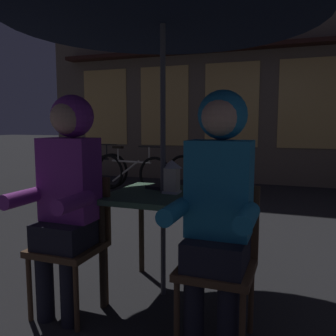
{
  "coord_description": "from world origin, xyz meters",
  "views": [
    {
      "loc": [
        0.88,
        -2.28,
        1.22
      ],
      "look_at": [
        0.0,
        0.1,
        0.9
      ],
      "focal_mm": 38.17,
      "sensor_mm": 36.0,
      "label": 1
    }
  ],
  "objects_px": {
    "cafe_table": "(163,207)",
    "bicycle_second": "(131,173)",
    "bicycle_third": "(208,174)",
    "lantern": "(172,176)",
    "chair_left": "(74,236)",
    "person_right_hooded": "(218,194)",
    "book": "(162,187)",
    "person_left_hooded": "(67,183)",
    "chair_right": "(219,254)",
    "bicycle_nearest": "(90,168)"
  },
  "relations": [
    {
      "from": "cafe_table",
      "to": "bicycle_second",
      "type": "bearing_deg",
      "value": 119.4
    },
    {
      "from": "chair_right",
      "to": "person_left_hooded",
      "type": "relative_size",
      "value": 0.62
    },
    {
      "from": "chair_left",
      "to": "bicycle_nearest",
      "type": "relative_size",
      "value": 0.52
    },
    {
      "from": "chair_right",
      "to": "cafe_table",
      "type": "bearing_deg",
      "value": 142.45
    },
    {
      "from": "bicycle_nearest",
      "to": "bicycle_second",
      "type": "distance_m",
      "value": 1.07
    },
    {
      "from": "cafe_table",
      "to": "chair_right",
      "type": "height_order",
      "value": "chair_right"
    },
    {
      "from": "cafe_table",
      "to": "person_right_hooded",
      "type": "height_order",
      "value": "person_right_hooded"
    },
    {
      "from": "person_left_hooded",
      "to": "person_right_hooded",
      "type": "xyz_separation_m",
      "value": [
        0.96,
        0.0,
        0.0
      ]
    },
    {
      "from": "chair_right",
      "to": "person_right_hooded",
      "type": "distance_m",
      "value": 0.36
    },
    {
      "from": "lantern",
      "to": "book",
      "type": "bearing_deg",
      "value": 134.56
    },
    {
      "from": "chair_right",
      "to": "person_right_hooded",
      "type": "xyz_separation_m",
      "value": [
        0.0,
        -0.06,
        0.36
      ]
    },
    {
      "from": "bicycle_third",
      "to": "lantern",
      "type": "bearing_deg",
      "value": -79.91
    },
    {
      "from": "chair_left",
      "to": "bicycle_nearest",
      "type": "height_order",
      "value": "chair_left"
    },
    {
      "from": "cafe_table",
      "to": "person_left_hooded",
      "type": "distance_m",
      "value": 0.67
    },
    {
      "from": "person_right_hooded",
      "to": "bicycle_third",
      "type": "height_order",
      "value": "person_right_hooded"
    },
    {
      "from": "person_left_hooded",
      "to": "bicycle_third",
      "type": "height_order",
      "value": "person_left_hooded"
    },
    {
      "from": "person_left_hooded",
      "to": "book",
      "type": "bearing_deg",
      "value": 54.23
    },
    {
      "from": "book",
      "to": "bicycle_nearest",
      "type": "bearing_deg",
      "value": 145.38
    },
    {
      "from": "bicycle_second",
      "to": "bicycle_third",
      "type": "distance_m",
      "value": 1.38
    },
    {
      "from": "lantern",
      "to": "cafe_table",
      "type": "bearing_deg",
      "value": -163.0
    },
    {
      "from": "person_left_hooded",
      "to": "bicycle_third",
      "type": "xyz_separation_m",
      "value": [
        -0.12,
        4.16,
        -0.5
      ]
    },
    {
      "from": "cafe_table",
      "to": "person_right_hooded",
      "type": "bearing_deg",
      "value": -41.57
    },
    {
      "from": "lantern",
      "to": "chair_left",
      "type": "xyz_separation_m",
      "value": [
        -0.54,
        -0.39,
        -0.37
      ]
    },
    {
      "from": "cafe_table",
      "to": "person_right_hooded",
      "type": "relative_size",
      "value": 0.53
    },
    {
      "from": "cafe_table",
      "to": "chair_right",
      "type": "xyz_separation_m",
      "value": [
        0.48,
        -0.37,
        -0.15
      ]
    },
    {
      "from": "person_left_hooded",
      "to": "bicycle_nearest",
      "type": "height_order",
      "value": "person_left_hooded"
    },
    {
      "from": "cafe_table",
      "to": "bicycle_nearest",
      "type": "distance_m",
      "value": 4.81
    },
    {
      "from": "person_right_hooded",
      "to": "bicycle_nearest",
      "type": "bearing_deg",
      "value": 129.69
    },
    {
      "from": "person_left_hooded",
      "to": "bicycle_second",
      "type": "height_order",
      "value": "person_left_hooded"
    },
    {
      "from": "person_left_hooded",
      "to": "bicycle_nearest",
      "type": "xyz_separation_m",
      "value": [
        -2.51,
        4.18,
        -0.5
      ]
    },
    {
      "from": "chair_right",
      "to": "bicycle_third",
      "type": "height_order",
      "value": "chair_right"
    },
    {
      "from": "chair_right",
      "to": "bicycle_third",
      "type": "bearing_deg",
      "value": 104.78
    },
    {
      "from": "bicycle_nearest",
      "to": "book",
      "type": "distance_m",
      "value": 4.66
    },
    {
      "from": "chair_left",
      "to": "person_right_hooded",
      "type": "relative_size",
      "value": 0.62
    },
    {
      "from": "chair_left",
      "to": "person_left_hooded",
      "type": "relative_size",
      "value": 0.62
    },
    {
      "from": "person_left_hooded",
      "to": "bicycle_second",
      "type": "relative_size",
      "value": 0.84
    },
    {
      "from": "bicycle_second",
      "to": "bicycle_third",
      "type": "relative_size",
      "value": 1.02
    },
    {
      "from": "bicycle_nearest",
      "to": "chair_left",
      "type": "bearing_deg",
      "value": -58.68
    },
    {
      "from": "chair_right",
      "to": "bicycle_nearest",
      "type": "height_order",
      "value": "chair_right"
    },
    {
      "from": "person_right_hooded",
      "to": "book",
      "type": "bearing_deg",
      "value": 133.77
    },
    {
      "from": "bicycle_third",
      "to": "book",
      "type": "relative_size",
      "value": 8.21
    },
    {
      "from": "lantern",
      "to": "person_right_hooded",
      "type": "distance_m",
      "value": 0.61
    },
    {
      "from": "chair_right",
      "to": "book",
      "type": "distance_m",
      "value": 0.8
    },
    {
      "from": "person_right_hooded",
      "to": "bicycle_second",
      "type": "bearing_deg",
      "value": 122.02
    },
    {
      "from": "lantern",
      "to": "book",
      "type": "relative_size",
      "value": 1.16
    },
    {
      "from": "chair_left",
      "to": "person_left_hooded",
      "type": "distance_m",
      "value": 0.36
    },
    {
      "from": "cafe_table",
      "to": "person_left_hooded",
      "type": "height_order",
      "value": "person_left_hooded"
    },
    {
      "from": "cafe_table",
      "to": "bicycle_third",
      "type": "bearing_deg",
      "value": 99.17
    },
    {
      "from": "chair_right",
      "to": "bicycle_nearest",
      "type": "bearing_deg",
      "value": 130.08
    },
    {
      "from": "lantern",
      "to": "person_right_hooded",
      "type": "relative_size",
      "value": 0.17
    }
  ]
}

